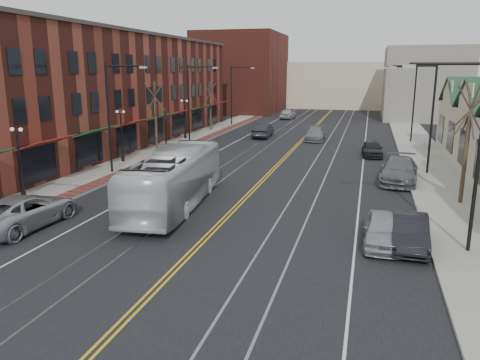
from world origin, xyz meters
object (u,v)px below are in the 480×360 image
Objects in this scene: parked_suv at (24,211)px; parked_car_a at (383,230)px; transit_bus at (175,179)px; parked_car_c at (399,170)px; parked_car_d at (372,149)px; parked_car_b at (410,232)px.

parked_suv is 17.40m from parked_car_a.
parked_car_c is (12.73, 9.64, -0.77)m from transit_bus.
parked_car_d is at bearing 105.58° from parked_car_c.
parked_suv is 23.88m from parked_car_c.
parked_suv is at bearing -136.00° from parked_car_c.
parked_suv is at bearing 36.62° from transit_bus.
parked_car_b is 0.73× the size of parked_car_c.
parked_car_a is 22.61m from parked_car_d.
parked_suv is 1.40× the size of parked_car_a.
parked_suv is at bearing -171.42° from parked_car_b.
transit_bus is at bearing -122.83° from parked_car_d.
parked_car_d reaches higher than parked_car_b.
parked_car_b is (1.13, 0.05, -0.01)m from parked_car_a.
parked_car_d is (-1.80, 9.79, -0.14)m from parked_car_c.
parked_car_c is at bearing -148.55° from transit_bus.
parked_car_c is 1.40× the size of parked_car_d.
parked_car_a is 1.14m from parked_car_b.
parked_car_d is at bearing -121.88° from parked_suv.
parked_car_c is at bearing -83.05° from parked_car_d.
parked_car_d is (-1.60, 22.56, 0.01)m from parked_car_b.
parked_suv is 18.54m from parked_car_b.
parked_suv is at bearing -172.74° from parked_car_a.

